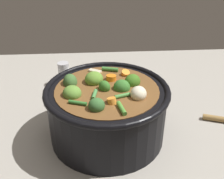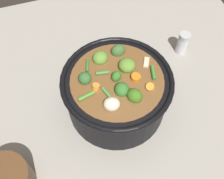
{
  "view_description": "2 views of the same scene",
  "coord_description": "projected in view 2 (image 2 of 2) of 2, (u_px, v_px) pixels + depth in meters",
  "views": [
    {
      "loc": [
        0.02,
        0.54,
        0.44
      ],
      "look_at": [
        -0.01,
        -0.02,
        0.12
      ],
      "focal_mm": 43.32,
      "sensor_mm": 36.0,
      "label": 1
    },
    {
      "loc": [
        -0.35,
        0.13,
        0.67
      ],
      "look_at": [
        -0.01,
        0.02,
        0.11
      ],
      "focal_mm": 41.43,
      "sensor_mm": 36.0,
      "label": 2
    }
  ],
  "objects": [
    {
      "name": "ground_plane",
      "position": [
        116.0,
        105.0,
        0.77
      ],
      "size": [
        1.1,
        1.1,
        0.0
      ],
      "primitive_type": "plane",
      "color": "#9E998E"
    },
    {
      "name": "salt_shaker",
      "position": [
        183.0,
        43.0,
        0.85
      ],
      "size": [
        0.04,
        0.04,
        0.08
      ],
      "color": "silver",
      "rests_on": "ground_plane"
    },
    {
      "name": "cooking_pot",
      "position": [
        117.0,
        92.0,
        0.7
      ],
      "size": [
        0.29,
        0.29,
        0.16
      ],
      "color": "black",
      "rests_on": "ground_plane"
    }
  ]
}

